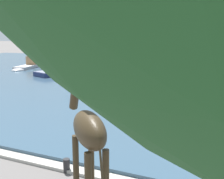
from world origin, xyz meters
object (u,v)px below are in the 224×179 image
(sailboat_grey, at_px, (31,65))
(sailboat_white, at_px, (84,63))
(giraffe_statue, at_px, (88,131))
(sailboat_navy, at_px, (68,72))
(mooring_bollard, at_px, (67,165))

(sailboat_grey, bearing_deg, sailboat_white, 59.66)
(giraffe_statue, relative_size, sailboat_navy, 0.63)
(sailboat_white, height_order, mooring_bollard, sailboat_white)
(sailboat_navy, bearing_deg, sailboat_white, 110.35)
(sailboat_navy, bearing_deg, mooring_bollard, -57.18)
(sailboat_grey, bearing_deg, sailboat_navy, -22.21)
(giraffe_statue, xyz_separation_m, mooring_bollard, (-2.01, 2.01, -2.25))
(giraffe_statue, height_order, mooring_bollard, giraffe_statue)
(sailboat_grey, height_order, sailboat_navy, sailboat_grey)
(giraffe_statue, distance_m, mooring_bollard, 3.62)
(sailboat_white, bearing_deg, sailboat_grey, -120.34)
(mooring_bollard, bearing_deg, sailboat_navy, 122.82)
(sailboat_navy, xyz_separation_m, sailboat_white, (-3.95, 10.64, 0.00))
(sailboat_white, bearing_deg, sailboat_navy, -69.65)
(sailboat_navy, height_order, mooring_bollard, sailboat_navy)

